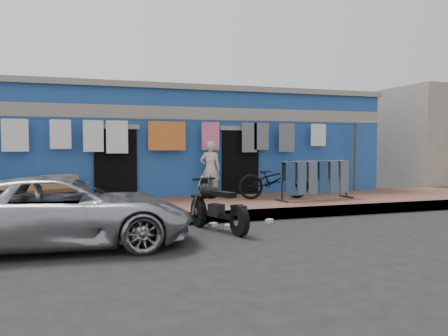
% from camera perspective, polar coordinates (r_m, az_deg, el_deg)
% --- Properties ---
extents(ground, '(80.00, 80.00, 0.00)m').
position_cam_1_polar(ground, '(8.11, 4.44, -8.85)').
color(ground, black).
rests_on(ground, ground).
extents(sidewalk, '(28.00, 3.00, 0.25)m').
position_cam_1_polar(sidewalk, '(10.88, -1.64, -5.14)').
color(sidewalk, brown).
rests_on(sidewalk, ground).
extents(curb, '(28.00, 0.10, 0.25)m').
position_cam_1_polar(curb, '(9.51, 0.85, -6.31)').
color(curb, gray).
rests_on(curb, ground).
extents(building, '(12.20, 5.20, 3.36)m').
position_cam_1_polar(building, '(14.64, -6.08, 3.07)').
color(building, '#254B92').
rests_on(building, ground).
extents(neighbor_right, '(6.00, 5.00, 3.80)m').
position_cam_1_polar(neighbor_right, '(20.07, 26.40, 3.36)').
color(neighbor_right, '#9E9384').
rests_on(neighbor_right, ground).
extents(clothesline, '(10.06, 0.06, 2.10)m').
position_cam_1_polar(clothesline, '(11.86, -5.68, 3.76)').
color(clothesline, brown).
rests_on(clothesline, sidewalk).
extents(car, '(4.38, 2.21, 1.20)m').
position_cam_1_polar(car, '(7.61, -20.13, -5.21)').
color(car, '#ABABB0').
rests_on(car, ground).
extents(seated_person, '(0.63, 0.50, 1.52)m').
position_cam_1_polar(seated_person, '(11.89, -1.82, -0.15)').
color(seated_person, beige).
rests_on(seated_person, sidewalk).
extents(bicycle, '(1.97, 0.88, 1.23)m').
position_cam_1_polar(bicycle, '(11.59, 6.56, -0.97)').
color(bicycle, black).
rests_on(bicycle, sidewalk).
extents(motorcycle, '(1.64, 1.94, 1.01)m').
position_cam_1_polar(motorcycle, '(8.45, -0.82, -4.89)').
color(motorcycle, black).
rests_on(motorcycle, ground).
extents(charpoy, '(2.59, 2.28, 0.66)m').
position_cam_1_polar(charpoy, '(11.22, -22.57, -2.78)').
color(charpoy, brown).
rests_on(charpoy, sidewalk).
extents(jeans_rack, '(2.28, 0.98, 1.04)m').
position_cam_1_polar(jeans_rack, '(11.61, 11.87, -1.48)').
color(jeans_rack, black).
rests_on(jeans_rack, sidewalk).
extents(litter_a, '(0.21, 0.19, 0.07)m').
position_cam_1_polar(litter_a, '(9.02, -1.48, -7.40)').
color(litter_a, silver).
rests_on(litter_a, ground).
extents(litter_b, '(0.19, 0.18, 0.08)m').
position_cam_1_polar(litter_b, '(9.48, 5.93, -6.89)').
color(litter_b, silver).
rests_on(litter_b, ground).
extents(litter_c, '(0.23, 0.26, 0.08)m').
position_cam_1_polar(litter_c, '(8.74, 0.66, -7.70)').
color(litter_c, silver).
rests_on(litter_c, ground).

